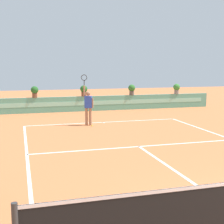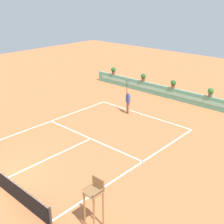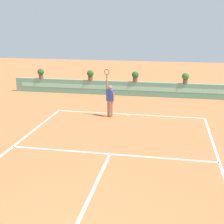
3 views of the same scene
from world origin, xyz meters
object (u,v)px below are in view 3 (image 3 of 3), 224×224
Objects in this scene: tennis_player at (110,98)px; tennis_ball_near_baseline at (111,118)px; potted_plant_centre at (135,76)px; potted_plant_far_left at (41,73)px; potted_plant_left at (90,74)px; potted_plant_right at (185,77)px.

tennis_ball_near_baseline is at bearing -68.71° from tennis_player.
potted_plant_centre is 1.00× the size of potted_plant_far_left.
potted_plant_far_left is at bearing 180.00° from potted_plant_centre.
potted_plant_right is at bearing 0.00° from potted_plant_left.
potted_plant_left is at bearing 114.87° from tennis_ball_near_baseline.
potted_plant_right is (10.22, 0.00, 0.00)m from potted_plant_far_left.
potted_plant_left reaches higher than tennis_ball_near_baseline.
tennis_player is 5.20m from potted_plant_centre.
potted_plant_right is at bearing 53.69° from tennis_ball_near_baseline.
tennis_player is at bearing -40.10° from potted_plant_far_left.
potted_plant_right is (3.36, 0.00, 0.00)m from potted_plant_centre.
potted_plant_left is at bearing 0.00° from potted_plant_far_left.
potted_plant_right and potted_plant_left have the same top height.
potted_plant_centre is 3.36m from potted_plant_right.
tennis_player reaches higher than potted_plant_right.
potted_plant_left is (3.69, 0.00, 0.00)m from potted_plant_far_left.
tennis_player is 3.57× the size of potted_plant_far_left.
tennis_ball_near_baseline is at bearing -41.22° from potted_plant_far_left.
potted_plant_centre is 3.17m from potted_plant_left.
potted_plant_right is (4.00, 5.45, 1.38)m from tennis_ball_near_baseline.
potted_plant_centre is at bearing 81.48° from tennis_player.
tennis_player is 3.57× the size of potted_plant_right.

